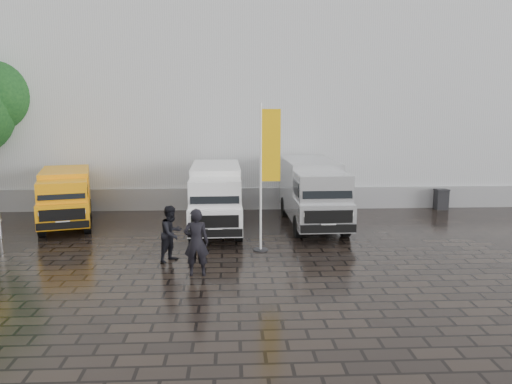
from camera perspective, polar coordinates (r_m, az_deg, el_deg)
ground at (r=15.38m, az=3.12°, el=-7.96°), size 120.00×120.00×0.00m
exhibition_hall at (r=30.81m, az=3.89°, el=12.17°), size 44.00×16.00×12.00m
hall_plinth at (r=23.18m, az=6.04°, el=-0.70°), size 44.00×0.15×1.00m
van_yellow at (r=21.09m, az=-20.93°, el=-0.72°), size 2.96×5.00×2.16m
van_white at (r=19.15m, az=-4.61°, el=-0.74°), size 1.95×5.58×2.40m
van_silver at (r=19.83m, az=6.49°, el=-0.21°), size 2.09×5.90×2.54m
flagpole at (r=16.00m, az=1.20°, el=2.52°), size 0.88×0.50×4.79m
wheelie_bin at (r=24.49m, az=20.41°, el=-0.77°), size 0.57×0.57×0.94m
person_front at (r=14.00m, az=-6.84°, el=-5.72°), size 0.70×0.46×1.91m
person_tent at (r=15.42m, az=-9.62°, el=-4.70°), size 1.01×1.06×1.73m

